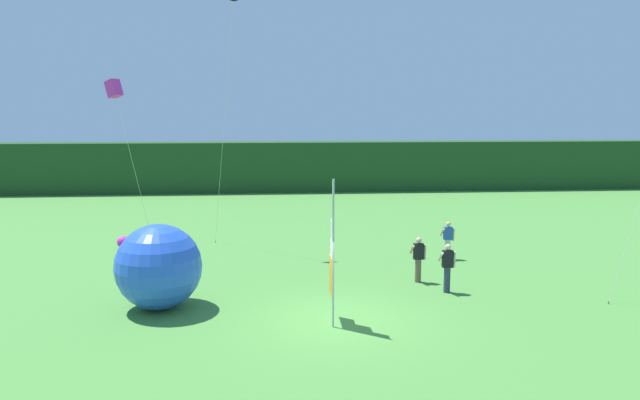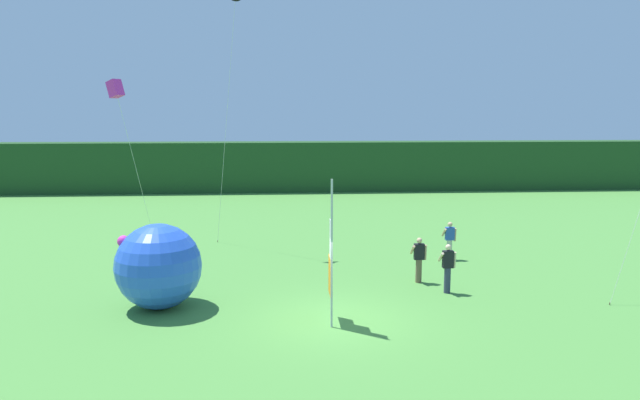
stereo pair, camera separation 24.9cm
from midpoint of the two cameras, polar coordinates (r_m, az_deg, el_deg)
The scene contains 8 objects.
ground_plane at distance 17.79m, azimuth 1.29°, elevation -11.54°, with size 120.00×120.00×0.00m, color #478438.
distant_treeline at distance 45.25m, azimuth -2.40°, elevation 3.27°, with size 80.00×2.40×3.77m, color #1E421E.
banner_flag at distance 16.92m, azimuth 0.76°, elevation -5.35°, with size 0.06×1.03×4.28m.
person_near_banner at distance 20.50m, azimuth 11.91°, elevation -6.34°, with size 0.55×0.48×1.69m.
person_mid_field at distance 25.06m, azimuth 12.02°, elevation -3.74°, with size 0.55×0.48×1.58m.
person_far_left at distance 21.52m, azimuth 9.19°, elevation -5.61°, with size 0.55×0.48×1.65m.
inflatable_balloon at distance 19.06m, azimuth -15.76°, elevation -6.24°, with size 2.68×2.68×2.68m.
kite_magenta_box_2 at distance 22.24m, azimuth -19.65°, elevation 10.02°, with size 0.77×4.20×7.25m.
Camera 1 is at (-1.86, -16.59, 6.15)m, focal length 32.99 mm.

